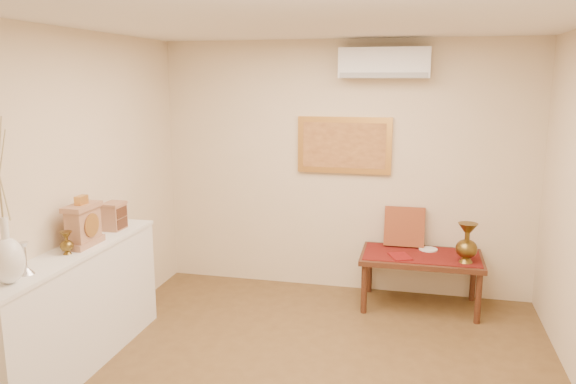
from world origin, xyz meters
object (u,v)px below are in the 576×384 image
(brass_urn_tall, at_px, (467,239))
(wooden_chest, at_px, (114,216))
(low_table, at_px, (421,261))
(white_vase, at_px, (2,200))
(mantel_clock, at_px, (83,225))
(display_ledge, at_px, (77,309))

(brass_urn_tall, relative_size, wooden_chest, 1.93)
(brass_urn_tall, height_order, low_table, brass_urn_tall)
(white_vase, relative_size, low_table, 0.93)
(white_vase, height_order, mantel_clock, white_vase)
(brass_urn_tall, bearing_deg, wooden_chest, -160.78)
(display_ledge, xyz_separation_m, wooden_chest, (-0.00, 0.65, 0.61))
(low_table, bearing_deg, wooden_chest, -155.30)
(white_vase, xyz_separation_m, display_ledge, (-0.02, 0.72, -1.05))
(mantel_clock, relative_size, low_table, 0.34)
(white_vase, distance_m, low_table, 3.86)
(white_vase, bearing_deg, low_table, 44.44)
(white_vase, distance_m, display_ledge, 1.27)
(display_ledge, relative_size, wooden_chest, 8.28)
(white_vase, bearing_deg, wooden_chest, 91.16)
(white_vase, height_order, display_ledge, white_vase)
(wooden_chest, height_order, low_table, wooden_chest)
(display_ledge, xyz_separation_m, mantel_clock, (0.02, 0.15, 0.66))
(display_ledge, bearing_deg, white_vase, -88.04)
(low_table, bearing_deg, brass_urn_tall, -20.30)
(brass_urn_tall, relative_size, low_table, 0.39)
(brass_urn_tall, relative_size, display_ledge, 0.23)
(mantel_clock, bearing_deg, low_table, 33.14)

